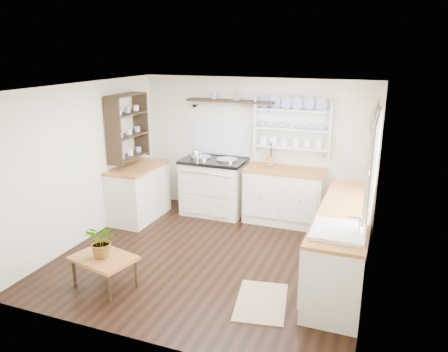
% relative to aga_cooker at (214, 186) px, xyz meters
% --- Properties ---
extents(floor, '(4.00, 3.80, 0.01)m').
position_rel_aga_cooker_xyz_m(floor, '(0.62, -1.57, -0.49)').
color(floor, black).
rests_on(floor, ground).
extents(wall_back, '(4.00, 0.02, 2.30)m').
position_rel_aga_cooker_xyz_m(wall_back, '(0.62, 0.33, 0.66)').
color(wall_back, silver).
rests_on(wall_back, ground).
extents(wall_right, '(0.02, 3.80, 2.30)m').
position_rel_aga_cooker_xyz_m(wall_right, '(2.62, -1.57, 0.66)').
color(wall_right, silver).
rests_on(wall_right, ground).
extents(wall_left, '(0.02, 3.80, 2.30)m').
position_rel_aga_cooker_xyz_m(wall_left, '(-1.38, -1.57, 0.66)').
color(wall_left, silver).
rests_on(wall_left, ground).
extents(ceiling, '(4.00, 3.80, 0.01)m').
position_rel_aga_cooker_xyz_m(ceiling, '(0.62, -1.57, 1.81)').
color(ceiling, white).
rests_on(ceiling, wall_back).
extents(window, '(0.08, 1.55, 1.22)m').
position_rel_aga_cooker_xyz_m(window, '(2.57, -1.42, 1.08)').
color(window, white).
rests_on(window, wall_right).
extents(aga_cooker, '(1.07, 0.74, 0.99)m').
position_rel_aga_cooker_xyz_m(aga_cooker, '(0.00, 0.00, 0.00)').
color(aga_cooker, beige).
rests_on(aga_cooker, floor).
extents(back_cabinets, '(1.27, 0.63, 0.90)m').
position_rel_aga_cooker_xyz_m(back_cabinets, '(1.22, 0.03, -0.03)').
color(back_cabinets, '#F0EACE').
rests_on(back_cabinets, floor).
extents(right_cabinets, '(0.62, 2.43, 0.90)m').
position_rel_aga_cooker_xyz_m(right_cabinets, '(2.32, -1.47, -0.03)').
color(right_cabinets, '#F0EACE').
rests_on(right_cabinets, floor).
extents(belfast_sink, '(0.55, 0.60, 0.45)m').
position_rel_aga_cooker_xyz_m(belfast_sink, '(2.32, -2.22, 0.31)').
color(belfast_sink, white).
rests_on(belfast_sink, right_cabinets).
extents(left_cabinets, '(0.62, 1.13, 0.90)m').
position_rel_aga_cooker_xyz_m(left_cabinets, '(-1.08, -0.67, -0.03)').
color(left_cabinets, '#F0EACE').
rests_on(left_cabinets, floor).
extents(plate_rack, '(1.20, 0.22, 0.90)m').
position_rel_aga_cooker_xyz_m(plate_rack, '(1.27, 0.29, 1.07)').
color(plate_rack, white).
rests_on(plate_rack, wall_back).
extents(high_shelf, '(1.50, 0.29, 0.16)m').
position_rel_aga_cooker_xyz_m(high_shelf, '(0.22, 0.21, 1.42)').
color(high_shelf, black).
rests_on(high_shelf, wall_back).
extents(left_shelving, '(0.28, 0.80, 1.05)m').
position_rel_aga_cooker_xyz_m(left_shelving, '(-1.22, -0.67, 1.06)').
color(left_shelving, black).
rests_on(left_shelving, wall_left).
extents(kettle, '(0.16, 0.16, 0.20)m').
position_rel_aga_cooker_xyz_m(kettle, '(-0.28, -0.12, 0.54)').
color(kettle, silver).
rests_on(kettle, aga_cooker).
extents(utensil_crock, '(0.13, 0.13, 0.15)m').
position_rel_aga_cooker_xyz_m(utensil_crock, '(0.94, 0.11, 0.50)').
color(utensil_crock, '#9C6739').
rests_on(utensil_crock, back_cabinets).
extents(center_table, '(0.82, 0.67, 0.39)m').
position_rel_aga_cooker_xyz_m(center_table, '(-0.30, -2.74, -0.14)').
color(center_table, brown).
rests_on(center_table, floor).
extents(potted_plant, '(0.43, 0.39, 0.40)m').
position_rel_aga_cooker_xyz_m(potted_plant, '(-0.30, -2.74, 0.11)').
color(potted_plant, '#3F7233').
rests_on(potted_plant, center_table).
extents(floor_rug, '(0.69, 0.93, 0.02)m').
position_rel_aga_cooker_xyz_m(floor_rug, '(1.55, -2.41, -0.48)').
color(floor_rug, '#8D7652').
rests_on(floor_rug, floor).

